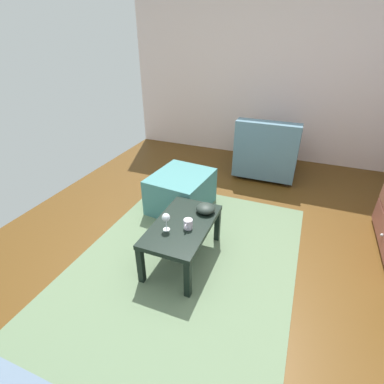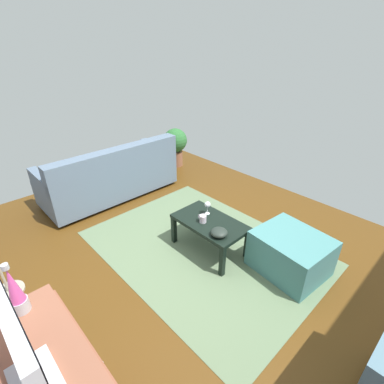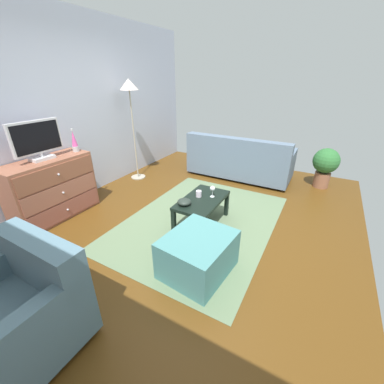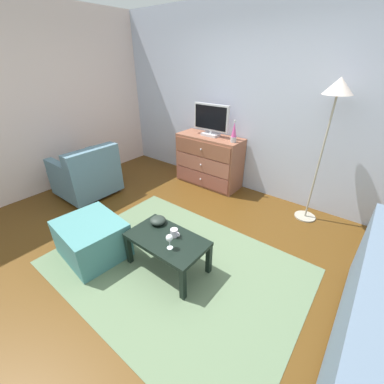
% 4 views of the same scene
% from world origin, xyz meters
% --- Properties ---
extents(ground_plane, '(5.94, 4.49, 0.05)m').
position_xyz_m(ground_plane, '(0.00, 0.00, -0.03)').
color(ground_plane, '#543511').
extents(area_rug, '(2.60, 1.90, 0.01)m').
position_xyz_m(area_rug, '(0.20, -0.20, 0.00)').
color(area_rug, '#607655').
rests_on(area_rug, ground_plane).
extents(tv, '(0.63, 0.18, 0.50)m').
position_xyz_m(tv, '(-0.68, 1.72, 1.12)').
color(tv, silver).
rests_on(tv, dresser).
extents(lava_lamp, '(0.09, 0.09, 0.33)m').
position_xyz_m(lava_lamp, '(-0.21, 1.65, 1.00)').
color(lava_lamp, '#B7B7BC').
rests_on(lava_lamp, dresser).
extents(coffee_table, '(0.82, 0.48, 0.39)m').
position_xyz_m(coffee_table, '(0.14, -0.24, 0.33)').
color(coffee_table, black).
rests_on(coffee_table, ground_plane).
extents(wine_glass, '(0.07, 0.07, 0.16)m').
position_xyz_m(wine_glass, '(0.27, -0.33, 0.51)').
color(wine_glass, silver).
rests_on(wine_glass, coffee_table).
extents(mug, '(0.11, 0.08, 0.08)m').
position_xyz_m(mug, '(0.19, -0.17, 0.43)').
color(mug, silver).
rests_on(mug, coffee_table).
extents(bowl_decorative, '(0.17, 0.17, 0.08)m').
position_xyz_m(bowl_decorative, '(-0.10, -0.12, 0.43)').
color(bowl_decorative, '#242E28').
rests_on(bowl_decorative, coffee_table).
extents(couch_large, '(0.85, 1.98, 0.84)m').
position_xyz_m(couch_large, '(2.06, -0.09, 0.33)').
color(couch_large, '#332319').
rests_on(couch_large, ground_plane).
extents(ottoman, '(0.76, 0.67, 0.43)m').
position_xyz_m(ottoman, '(-0.66, -0.61, 0.21)').
color(ottoman, teal).
rests_on(ottoman, ground_plane).
extents(potted_plant, '(0.44, 0.44, 0.72)m').
position_xyz_m(potted_plant, '(2.32, -1.59, 0.43)').
color(potted_plant, brown).
rests_on(potted_plant, ground_plane).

